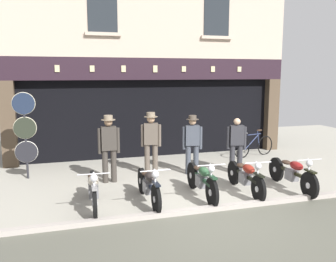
% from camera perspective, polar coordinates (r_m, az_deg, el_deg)
% --- Properties ---
extents(ground, '(21.42, 22.00, 0.18)m').
position_cam_1_polar(ground, '(6.90, 11.32, -15.51)').
color(ground, '#A09D8F').
extents(shop_facade, '(9.72, 4.42, 6.27)m').
position_cam_1_polar(shop_facade, '(13.88, -4.20, 4.48)').
color(shop_facade, black).
rests_on(shop_facade, ground).
extents(motorcycle_left, '(0.62, 1.93, 0.90)m').
position_cam_1_polar(motorcycle_left, '(7.85, -11.66, -8.86)').
color(motorcycle_left, black).
rests_on(motorcycle_left, ground).
extents(motorcycle_center_left, '(0.62, 1.94, 0.90)m').
position_cam_1_polar(motorcycle_center_left, '(7.97, -3.04, -8.45)').
color(motorcycle_center_left, black).
rests_on(motorcycle_center_left, ground).
extents(motorcycle_center, '(0.62, 1.99, 0.92)m').
position_cam_1_polar(motorcycle_center, '(8.36, 5.34, -7.56)').
color(motorcycle_center, black).
rests_on(motorcycle_center, ground).
extents(motorcycle_center_right, '(0.62, 1.96, 0.89)m').
position_cam_1_polar(motorcycle_center_right, '(8.81, 12.12, -6.95)').
color(motorcycle_center_right, black).
rests_on(motorcycle_center_right, ground).
extents(motorcycle_right, '(0.62, 2.06, 0.91)m').
position_cam_1_polar(motorcycle_right, '(9.37, 18.98, -6.23)').
color(motorcycle_right, black).
rests_on(motorcycle_right, ground).
extents(salesman_left, '(0.56, 0.36, 1.76)m').
position_cam_1_polar(salesman_left, '(9.44, -9.28, -2.21)').
color(salesman_left, '#38332D').
rests_on(salesman_left, ground).
extents(shopkeeper_center, '(0.55, 0.37, 1.76)m').
position_cam_1_polar(shopkeeper_center, '(10.01, -2.69, -1.42)').
color(shopkeeper_center, brown).
rests_on(shopkeeper_center, ground).
extents(salesman_right, '(0.55, 0.35, 1.67)m').
position_cam_1_polar(salesman_right, '(10.13, 3.84, -1.68)').
color(salesman_right, '#3D424C').
rests_on(salesman_right, ground).
extents(assistant_far_right, '(0.55, 0.30, 1.57)m').
position_cam_1_polar(assistant_far_right, '(10.45, 10.71, -1.85)').
color(assistant_far_right, '#2D2D33').
rests_on(assistant_far_right, ground).
extents(tyre_sign_pole, '(0.59, 0.06, 2.33)m').
position_cam_1_polar(tyre_sign_pole, '(10.29, -21.57, 0.31)').
color(tyre_sign_pole, '#232328').
rests_on(tyre_sign_pole, ground).
extents(advert_board_near, '(0.66, 0.03, 0.94)m').
position_cam_1_polar(advert_board_near, '(13.10, 7.66, 4.40)').
color(advert_board_near, silver).
extents(advert_board_far, '(0.82, 0.03, 1.01)m').
position_cam_1_polar(advert_board_far, '(13.68, 12.56, 4.75)').
color(advert_board_far, silver).
extents(leaning_bicycle, '(1.71, 0.60, 0.93)m').
position_cam_1_polar(leaning_bicycle, '(12.71, 13.37, -2.27)').
color(leaning_bicycle, black).
rests_on(leaning_bicycle, ground).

